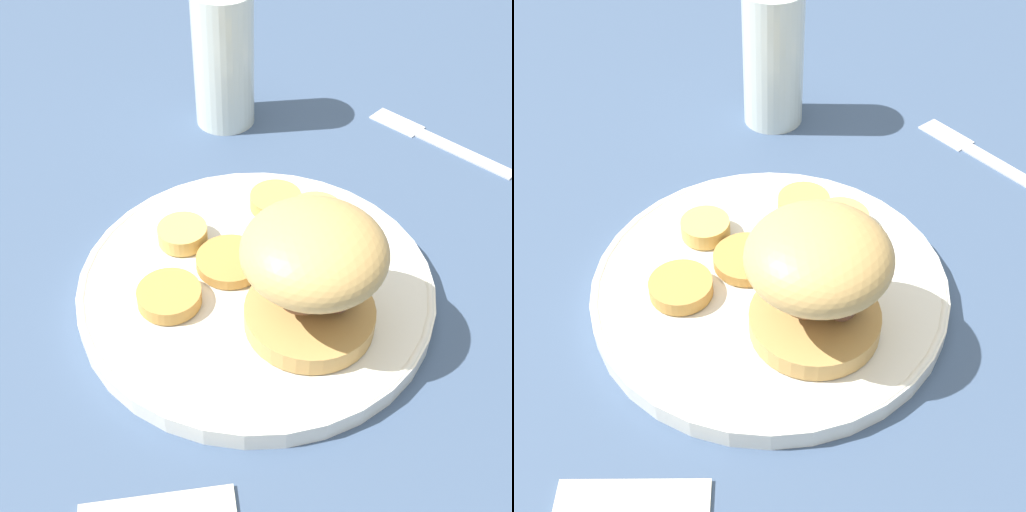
# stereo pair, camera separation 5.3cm
# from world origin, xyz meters

# --- Properties ---
(ground_plane) EXTENTS (4.00, 4.00, 0.00)m
(ground_plane) POSITION_xyz_m (0.00, 0.00, 0.00)
(ground_plane) COLOR #3D5170
(dinner_plate) EXTENTS (0.28, 0.28, 0.02)m
(dinner_plate) POSITION_xyz_m (0.00, 0.00, 0.01)
(dinner_plate) COLOR white
(dinner_plate) RESTS_ON ground_plane
(sandwich) EXTENTS (0.10, 0.10, 0.10)m
(sandwich) POSITION_xyz_m (-0.06, 0.01, 0.07)
(sandwich) COLOR tan
(sandwich) RESTS_ON dinner_plate
(potato_round_0) EXTENTS (0.04, 0.04, 0.01)m
(potato_round_0) POSITION_xyz_m (0.04, -0.08, 0.02)
(potato_round_0) COLOR tan
(potato_round_0) RESTS_ON dinner_plate
(potato_round_1) EXTENTS (0.05, 0.05, 0.01)m
(potato_round_1) POSITION_xyz_m (0.01, -0.03, 0.02)
(potato_round_1) COLOR tan
(potato_round_1) RESTS_ON dinner_plate
(potato_round_2) EXTENTS (0.05, 0.05, 0.01)m
(potato_round_2) POSITION_xyz_m (0.04, 0.06, 0.02)
(potato_round_2) COLOR #BC8942
(potato_round_2) RESTS_ON dinner_plate
(potato_round_3) EXTENTS (0.04, 0.04, 0.01)m
(potato_round_3) POSITION_xyz_m (0.07, 0.00, 0.03)
(potato_round_3) COLOR tan
(potato_round_3) RESTS_ON dinner_plate
(potato_round_4) EXTENTS (0.05, 0.05, 0.02)m
(potato_round_4) POSITION_xyz_m (0.00, -0.08, 0.03)
(potato_round_4) COLOR tan
(potato_round_4) RESTS_ON dinner_plate
(potato_round_5) EXTENTS (0.05, 0.05, 0.01)m
(potato_round_5) POSITION_xyz_m (0.03, -0.00, 0.02)
(potato_round_5) COLOR #BC8942
(potato_round_5) RESTS_ON dinner_plate
(fork) EXTENTS (0.16, 0.04, 0.00)m
(fork) POSITION_xyz_m (-0.02, -0.28, 0.00)
(fork) COLOR silver
(fork) RESTS_ON ground_plane
(drinking_glass) EXTENTS (0.06, 0.06, 0.14)m
(drinking_glass) POSITION_xyz_m (0.18, -0.18, 0.07)
(drinking_glass) COLOR silver
(drinking_glass) RESTS_ON ground_plane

